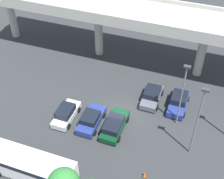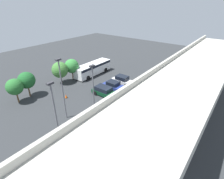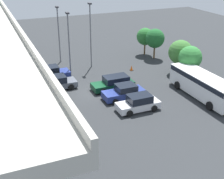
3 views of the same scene
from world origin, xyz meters
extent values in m
plane|color=#2D3033|center=(0.00, 0.00, 0.00)|extent=(90.01, 90.01, 0.00)
cube|color=#ADAAA0|center=(0.00, 10.70, 7.24)|extent=(42.00, 6.79, 0.90)
cube|color=#ADAAA0|center=(0.00, 7.45, 7.96)|extent=(42.00, 0.30, 0.55)
cube|color=#ADAAA0|center=(0.00, 13.94, 7.96)|extent=(42.00, 0.30, 0.55)
cylinder|color=#ADAAA0|center=(-21.00, 10.70, 3.39)|extent=(1.11, 1.11, 6.79)
cylinder|color=#ADAAA0|center=(-7.00, 10.70, 3.39)|extent=(1.11, 1.11, 6.79)
cylinder|color=#ADAAA0|center=(7.00, 10.70, 3.39)|extent=(1.11, 1.11, 6.79)
cube|color=silver|center=(-5.72, -2.53, 0.52)|extent=(1.76, 4.35, 0.69)
cube|color=black|center=(-5.72, -2.69, 1.24)|extent=(1.62, 2.32, 0.74)
cylinder|color=black|center=(-6.63, -1.18, 0.33)|extent=(0.22, 0.65, 0.65)
cylinder|color=black|center=(-4.82, -1.18, 0.33)|extent=(0.22, 0.65, 0.65)
cylinder|color=black|center=(-6.63, -3.88, 0.33)|extent=(0.22, 0.65, 0.65)
cylinder|color=black|center=(-4.82, -3.88, 0.33)|extent=(0.22, 0.65, 0.65)
cube|color=navy|center=(-2.74, -2.35, 0.53)|extent=(1.91, 4.54, 0.73)
cube|color=black|center=(-2.74, -2.61, 1.23)|extent=(1.76, 2.09, 0.66)
cylinder|color=black|center=(-3.71, -0.94, 0.31)|extent=(0.22, 0.61, 0.61)
cylinder|color=black|center=(-1.76, -0.94, 0.31)|extent=(0.22, 0.61, 0.61)
cylinder|color=black|center=(-3.71, -3.75, 0.31)|extent=(0.22, 0.61, 0.61)
cylinder|color=black|center=(-1.76, -3.75, 0.31)|extent=(0.22, 0.61, 0.61)
cube|color=#0C381E|center=(-0.02, -2.22, 0.52)|extent=(1.90, 4.87, 0.65)
cube|color=black|center=(-0.02, -2.62, 1.21)|extent=(1.75, 2.77, 0.71)
cylinder|color=black|center=(-0.99, -0.71, 0.36)|extent=(0.22, 0.72, 0.72)
cylinder|color=black|center=(0.95, -0.71, 0.36)|extent=(0.22, 0.72, 0.72)
cylinder|color=black|center=(-0.99, -3.73, 0.36)|extent=(0.22, 0.72, 0.72)
cylinder|color=black|center=(0.95, -3.73, 0.36)|extent=(0.22, 0.72, 0.72)
cube|color=#515660|center=(2.62, 3.60, 0.52)|extent=(1.92, 4.38, 0.66)
cube|color=black|center=(2.62, 3.77, 1.21)|extent=(1.76, 2.30, 0.71)
cylinder|color=black|center=(3.60, 2.24, 0.35)|extent=(0.22, 0.70, 0.70)
cylinder|color=black|center=(1.64, 2.24, 0.35)|extent=(0.22, 0.70, 0.70)
cylinder|color=black|center=(3.60, 4.96, 0.35)|extent=(0.22, 0.70, 0.70)
cylinder|color=black|center=(1.64, 4.96, 0.35)|extent=(0.22, 0.70, 0.70)
cube|color=navy|center=(5.82, 3.59, 0.54)|extent=(1.90, 4.59, 0.74)
cube|color=black|center=(5.82, 3.79, 1.29)|extent=(1.75, 2.23, 0.76)
cylinder|color=black|center=(6.79, 2.17, 0.31)|extent=(0.22, 0.61, 0.61)
cylinder|color=black|center=(4.85, 2.17, 0.31)|extent=(0.22, 0.61, 0.61)
cylinder|color=black|center=(6.79, 5.01, 0.31)|extent=(0.22, 0.61, 0.61)
cylinder|color=black|center=(4.85, 5.01, 0.31)|extent=(0.22, 0.61, 0.61)
cube|color=white|center=(-5.70, -10.39, 1.37)|extent=(9.17, 2.46, 2.25)
cube|color=black|center=(-5.70, -10.39, 2.17)|extent=(8.99, 2.51, 0.49)
cylinder|color=black|center=(-8.54, -9.14, 0.45)|extent=(0.91, 0.29, 0.91)
cylinder|color=black|center=(-2.86, -9.14, 0.45)|extent=(0.91, 0.29, 0.91)
cylinder|color=slate|center=(8.21, -2.54, 4.19)|extent=(0.16, 0.16, 8.39)
cube|color=#333338|center=(8.21, -2.54, 8.49)|extent=(0.70, 0.35, 0.20)
cylinder|color=slate|center=(6.17, 0.99, 3.89)|extent=(0.16, 0.16, 7.79)
cube|color=#333338|center=(6.17, 0.99, 7.89)|extent=(0.70, 0.35, 0.20)
cube|color=black|center=(4.67, -6.94, 0.02)|extent=(0.44, 0.44, 0.04)
cone|color=#EA590F|center=(4.67, -6.94, 0.35)|extent=(0.40, 0.40, 0.70)
camera|label=1|loc=(7.51, -23.82, 25.98)|focal=50.00mm
camera|label=2|loc=(20.18, 14.75, 14.95)|focal=28.00mm
camera|label=3|loc=(-30.25, 10.68, 14.60)|focal=50.00mm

